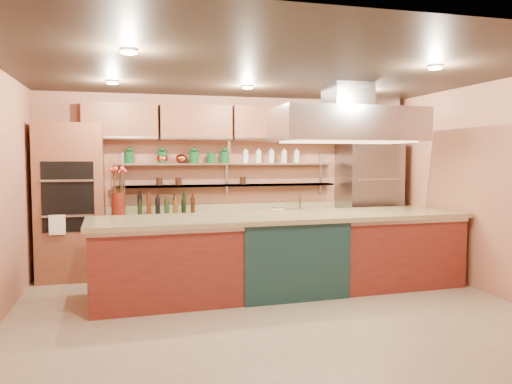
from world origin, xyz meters
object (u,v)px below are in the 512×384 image
object	(u,v)px
flower_vase	(118,204)
green_canister	(211,158)
kitchen_scale	(277,208)
island	(284,253)
copper_kettle	(181,159)
refrigerator	(368,202)

from	to	relation	value
flower_vase	green_canister	size ratio (longest dim) A/B	2.18
kitchen_scale	flower_vase	bearing A→B (deg)	162.06
island	kitchen_scale	bearing A→B (deg)	74.61
kitchen_scale	copper_kettle	bearing A→B (deg)	153.82
flower_vase	kitchen_scale	xyz separation A→B (m)	(2.49, 0.00, -0.13)
island	flower_vase	distance (m)	2.65
copper_kettle	kitchen_scale	bearing A→B (deg)	-8.24
refrigerator	green_canister	xyz separation A→B (m)	(-2.67, 0.23, 0.74)
refrigerator	copper_kettle	distance (m)	3.24
copper_kettle	green_canister	bearing A→B (deg)	0.00
kitchen_scale	green_canister	bearing A→B (deg)	150.11
flower_vase	kitchen_scale	size ratio (longest dim) A/B	2.07
copper_kettle	island	bearing A→B (deg)	-54.14
island	copper_kettle	xyz separation A→B (m)	(-1.19, 1.64, 1.27)
copper_kettle	green_canister	world-z (taller)	green_canister
kitchen_scale	green_canister	xyz separation A→B (m)	(-1.04, 0.22, 0.82)
island	flower_vase	bearing A→B (deg)	144.35
refrigerator	kitchen_scale	bearing A→B (deg)	179.65
refrigerator	flower_vase	distance (m)	4.12
flower_vase	green_canister	bearing A→B (deg)	8.63
flower_vase	kitchen_scale	world-z (taller)	flower_vase
island	kitchen_scale	xyz separation A→B (m)	(0.33, 1.42, 0.46)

